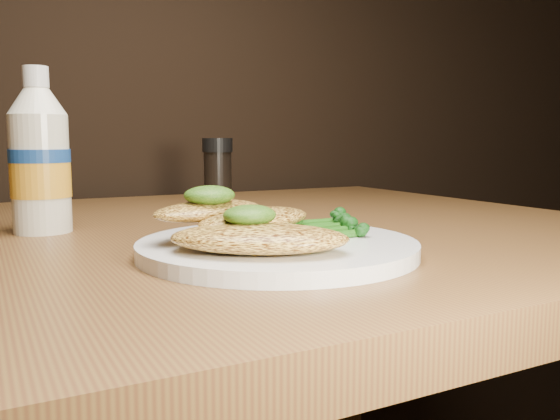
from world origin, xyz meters
TOP-DOWN VIEW (x-y plane):
  - plate at (0.09, 0.87)m, footprint 0.25×0.25m
  - chicken_front at (0.06, 0.82)m, footprint 0.16×0.14m
  - chicken_mid at (0.08, 0.88)m, footprint 0.14×0.11m
  - chicken_back at (0.04, 0.90)m, footprint 0.13×0.09m
  - pesto_front at (0.06, 0.84)m, footprint 0.05×0.05m
  - pesto_back at (0.04, 0.89)m, footprint 0.05×0.05m
  - broccolini_bundle at (0.13, 0.87)m, footprint 0.14×0.11m
  - mayo_bottle at (-0.08, 1.10)m, footprint 0.08×0.08m
  - pepper_grinder at (0.16, 1.18)m, footprint 0.05×0.05m

SIDE VIEW (x-z plane):
  - plate at x=0.09m, z-range 0.75..0.76m
  - broccolini_bundle at x=0.13m, z-range 0.76..0.78m
  - chicken_front at x=0.06m, z-range 0.76..0.79m
  - chicken_mid at x=0.08m, z-range 0.77..0.79m
  - chicken_back at x=0.04m, z-range 0.78..0.80m
  - pesto_front at x=0.06m, z-range 0.78..0.80m
  - pepper_grinder at x=0.16m, z-range 0.75..0.85m
  - pesto_back at x=0.04m, z-range 0.79..0.81m
  - mayo_bottle at x=-0.08m, z-range 0.75..0.93m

